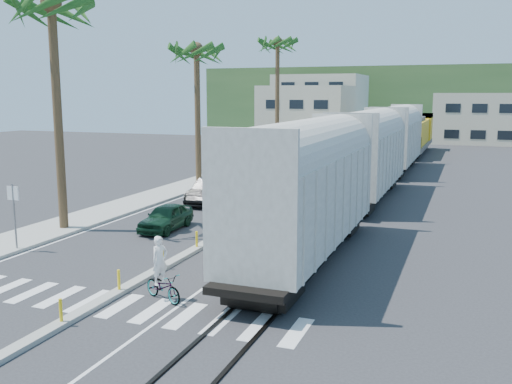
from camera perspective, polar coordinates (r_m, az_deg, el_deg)
ground at (r=21.40m, az=-11.99°, el=-9.05°), size 140.00×140.00×0.00m
sidewalk at (r=46.82m, az=-4.34°, el=1.43°), size 3.00×90.00×0.15m
rails at (r=45.90m, az=12.78°, el=0.99°), size 1.56×100.00×0.06m
median at (r=39.16m, az=3.87°, el=-0.18°), size 0.45×60.00×0.85m
crosswalk at (r=19.84m, az=-15.14°, el=-10.67°), size 14.00×2.20×0.01m
lane_markings at (r=44.55m, az=3.10°, el=0.93°), size 9.42×90.00×0.01m
freight_train at (r=43.30m, az=12.50°, el=4.33°), size 3.00×60.94×5.85m
palm_trees at (r=44.26m, az=-5.33°, el=14.87°), size 3.50×37.20×13.75m
street_sign at (r=26.87m, az=-23.05°, el=-1.43°), size 0.60×0.08×3.00m
buildings at (r=90.39m, az=9.55°, el=8.05°), size 38.00×27.00×10.00m
hillside at (r=117.52m, az=15.41°, el=8.99°), size 80.00×20.00×12.00m
car_lead at (r=29.31m, az=-8.98°, el=-2.50°), size 1.79×3.98×1.32m
car_second at (r=36.05m, az=-4.54°, el=0.09°), size 2.21×5.00×1.59m
car_third at (r=40.45m, az=-0.32°, el=1.06°), size 1.99×4.89×1.42m
car_rear at (r=45.73m, az=2.37°, el=1.98°), size 2.30×4.73×1.29m
cyclist at (r=19.47m, az=-9.33°, el=-8.75°), size 1.98×2.28×2.20m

